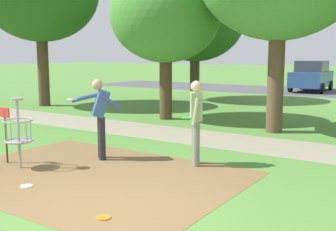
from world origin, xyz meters
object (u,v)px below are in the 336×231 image
player_foreground_watching (196,118)px  tree_near_left (195,19)px  disc_golf_basket (17,130)px  tree_far_left (166,16)px  parked_car_leftmost (312,76)px  player_throwing (100,113)px  frisbee_mid_grass (27,186)px  frisbee_far_left (103,218)px

player_foreground_watching → tree_near_left: 12.48m
disc_golf_basket → tree_far_left: bearing=98.8°
tree_far_left → parked_car_leftmost: bearing=84.9°
player_throwing → frisbee_mid_grass: size_ratio=8.22×
disc_golf_basket → frisbee_far_left: (3.18, -1.03, -0.74)m
player_foreground_watching → tree_far_left: size_ratio=0.33×
frisbee_mid_grass → tree_near_left: tree_near_left is taller
disc_golf_basket → frisbee_far_left: disc_golf_basket is taller
frisbee_mid_grass → parked_car_leftmost: 21.56m
tree_far_left → parked_car_leftmost: size_ratio=1.20×
tree_far_left → parked_car_leftmost: (1.24, 13.98, -2.59)m
tree_near_left → parked_car_leftmost: 9.35m
disc_golf_basket → player_foreground_watching: bearing=36.6°
disc_golf_basket → player_foreground_watching: 3.54m
frisbee_far_left → parked_car_leftmost: size_ratio=0.05×
frisbee_mid_grass → tree_far_left: tree_far_left is taller
disc_golf_basket → frisbee_far_left: size_ratio=6.92×
disc_golf_basket → tree_far_left: 7.43m
tree_far_left → frisbee_far_left: bearing=-61.7°
frisbee_far_left → parked_car_leftmost: (-2.99, 21.83, 0.91)m
frisbee_mid_grass → tree_near_left: bearing=108.2°
disc_golf_basket → player_foreground_watching: (2.83, 2.11, 0.21)m
player_foreground_watching → player_throwing: (-1.94, -0.69, 0.02)m
disc_golf_basket → tree_far_left: size_ratio=0.27×
disc_golf_basket → tree_near_left: (-3.25, 12.61, 3.11)m
player_throwing → tree_far_left: 6.28m
disc_golf_basket → tree_far_left: (-1.06, 6.82, 2.75)m
parked_car_leftmost → disc_golf_basket: bearing=-90.5°
player_throwing → parked_car_leftmost: (-0.71, 19.39, -0.06)m
player_throwing → frisbee_mid_grass: player_throwing is taller
player_throwing → frisbee_far_left: size_ratio=8.51×
tree_near_left → parked_car_leftmost: size_ratio=1.38×
disc_golf_basket → frisbee_far_left: 3.42m
parked_car_leftmost → player_foreground_watching: bearing=-81.9°
frisbee_mid_grass → tree_near_left: (-4.39, 13.33, 3.86)m
player_foreground_watching → frisbee_mid_grass: 3.42m
player_foreground_watching → frisbee_mid_grass: (-1.68, -2.82, -0.96)m
player_throwing → disc_golf_basket: bearing=-122.3°
disc_golf_basket → player_throwing: size_ratio=0.81×
frisbee_mid_grass → frisbee_far_left: size_ratio=1.04×
frisbee_mid_grass → parked_car_leftmost: bearing=92.6°
player_foreground_watching → frisbee_far_left: player_foreground_watching is taller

